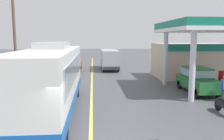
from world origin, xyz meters
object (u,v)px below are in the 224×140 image
at_px(car_at_pump, 197,79).
at_px(pedestrian_near_pump, 204,78).
at_px(car_trailing_behind_bus, 74,62).
at_px(minibus_opposing_lane, 110,58).
at_px(coach_bus_main, 50,80).
at_px(motorcycle_parked_forecourt, 224,106).

height_order(car_at_pump, pedestrian_near_pump, car_at_pump).
bearing_deg(car_trailing_behind_bus, car_at_pump, -53.68).
bearing_deg(car_at_pump, pedestrian_near_pump, 37.05).
xyz_separation_m(minibus_opposing_lane, car_trailing_behind_bus, (-4.43, 0.23, -0.46)).
distance_m(coach_bus_main, car_trailing_behind_bus, 17.19).
bearing_deg(motorcycle_parked_forecourt, coach_bus_main, 173.64).
bearing_deg(pedestrian_near_pump, minibus_opposing_lane, 116.51).
bearing_deg(motorcycle_parked_forecourt, car_at_pump, 81.50).
bearing_deg(car_at_pump, minibus_opposing_lane, 112.33).
xyz_separation_m(minibus_opposing_lane, motorcycle_parked_forecourt, (4.68, -17.94, -1.03)).
distance_m(pedestrian_near_pump, car_trailing_behind_bus, 16.61).
xyz_separation_m(motorcycle_parked_forecourt, pedestrian_near_pump, (1.56, 5.44, 0.49)).
distance_m(car_at_pump, pedestrian_near_pump, 1.06).
relative_size(motorcycle_parked_forecourt, pedestrian_near_pump, 1.08).
bearing_deg(coach_bus_main, pedestrian_near_pump, 22.85).
relative_size(car_at_pump, car_trailing_behind_bus, 1.00).
height_order(pedestrian_near_pump, car_trailing_behind_bus, car_trailing_behind_bus).
height_order(coach_bus_main, motorcycle_parked_forecourt, coach_bus_main).
xyz_separation_m(motorcycle_parked_forecourt, car_trailing_behind_bus, (-9.11, 18.17, 0.57)).
bearing_deg(pedestrian_near_pump, motorcycle_parked_forecourt, -106.00).
xyz_separation_m(minibus_opposing_lane, pedestrian_near_pump, (6.24, -12.50, -0.54)).
bearing_deg(coach_bus_main, car_trailing_behind_bus, 90.43).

